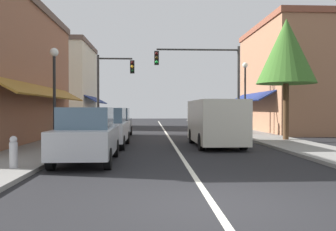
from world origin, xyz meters
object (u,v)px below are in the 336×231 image
(parked_car_nearest_left, at_px, (87,135))
(parked_car_second_left, at_px, (107,128))
(tree_right_near, at_px, (286,52))
(street_lamp_left_near, at_px, (54,80))
(fire_hydrant, at_px, (14,152))
(street_lamp_right_mid, at_px, (245,86))
(van_in_lane, at_px, (215,121))
(traffic_signal_left_corner, at_px, (110,82))
(traffic_signal_mast_arm, at_px, (210,74))
(parked_car_third_left, at_px, (116,123))

(parked_car_nearest_left, xyz_separation_m, parked_car_second_left, (0.08, 4.79, 0.00))
(tree_right_near, bearing_deg, street_lamp_left_near, -163.22)
(fire_hydrant, bearing_deg, street_lamp_right_mid, 53.05)
(parked_car_second_left, relative_size, fire_hydrant, 4.74)
(van_in_lane, relative_size, tree_right_near, 0.81)
(parked_car_second_left, relative_size, traffic_signal_left_corner, 0.75)
(tree_right_near, bearing_deg, parked_car_second_left, -166.54)
(parked_car_second_left, bearing_deg, street_lamp_left_near, -149.37)
(traffic_signal_left_corner, distance_m, street_lamp_left_near, 10.34)
(van_in_lane, xyz_separation_m, tree_right_near, (4.12, 2.10, 3.58))
(traffic_signal_mast_arm, distance_m, street_lamp_left_near, 11.81)
(street_lamp_left_near, bearing_deg, traffic_signal_left_corner, 83.55)
(parked_car_nearest_left, height_order, traffic_signal_mast_arm, traffic_signal_mast_arm)
(parked_car_third_left, height_order, fire_hydrant, parked_car_third_left)
(parked_car_nearest_left, relative_size, parked_car_second_left, 1.00)
(van_in_lane, height_order, fire_hydrant, van_in_lane)
(street_lamp_left_near, bearing_deg, parked_car_second_left, 29.97)
(fire_hydrant, bearing_deg, traffic_signal_left_corner, 86.73)
(parked_car_third_left, relative_size, traffic_signal_left_corner, 0.74)
(traffic_signal_mast_arm, bearing_deg, van_in_lane, -97.47)
(parked_car_third_left, xyz_separation_m, street_lamp_right_mid, (8.25, 0.90, 2.32))
(traffic_signal_mast_arm, bearing_deg, parked_car_second_left, -128.27)
(van_in_lane, height_order, street_lamp_right_mid, street_lamp_right_mid)
(fire_hydrant, bearing_deg, street_lamp_left_near, 93.01)
(van_in_lane, distance_m, street_lamp_right_mid, 7.65)
(van_in_lane, bearing_deg, parked_car_second_left, 179.86)
(traffic_signal_left_corner, distance_m, street_lamp_right_mid, 9.29)
(parked_car_third_left, height_order, street_lamp_right_mid, street_lamp_right_mid)
(parked_car_nearest_left, xyz_separation_m, traffic_signal_left_corner, (-0.81, 13.86, 2.73))
(parked_car_nearest_left, distance_m, fire_hydrant, 2.36)
(parked_car_third_left, bearing_deg, parked_car_nearest_left, -89.29)
(fire_hydrant, bearing_deg, parked_car_second_left, 74.53)
(van_in_lane, relative_size, traffic_signal_mast_arm, 0.88)
(traffic_signal_left_corner, bearing_deg, fire_hydrant, -93.27)
(parked_car_nearest_left, height_order, parked_car_third_left, same)
(tree_right_near, bearing_deg, parked_car_third_left, 158.36)
(parked_car_third_left, relative_size, fire_hydrant, 4.72)
(traffic_signal_mast_arm, xyz_separation_m, street_lamp_left_near, (-7.95, -8.66, -1.17))
(street_lamp_right_mid, bearing_deg, parked_car_nearest_left, -125.39)
(parked_car_nearest_left, distance_m, tree_right_near, 12.10)
(street_lamp_left_near, bearing_deg, parked_car_third_left, 74.88)
(parked_car_second_left, distance_m, tree_right_near, 10.07)
(traffic_signal_mast_arm, distance_m, traffic_signal_left_corner, 6.99)
(parked_car_third_left, height_order, street_lamp_left_near, street_lamp_left_near)
(parked_car_third_left, relative_size, van_in_lane, 0.79)
(van_in_lane, bearing_deg, parked_car_third_left, 130.59)
(parked_car_nearest_left, bearing_deg, traffic_signal_mast_arm, 63.08)
(street_lamp_left_near, bearing_deg, tree_right_near, 16.78)
(traffic_signal_left_corner, bearing_deg, street_lamp_right_mid, -14.70)
(parked_car_third_left, xyz_separation_m, traffic_signal_left_corner, (-0.73, 3.26, 2.73))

